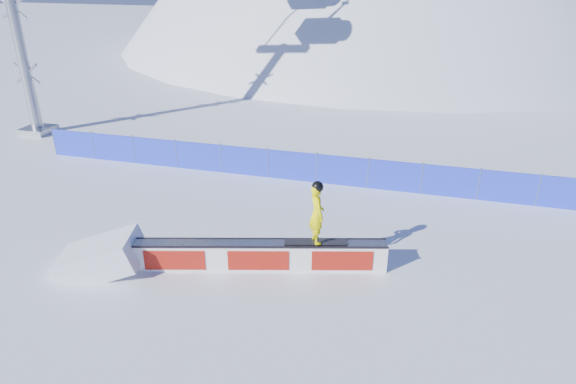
# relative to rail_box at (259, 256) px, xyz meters

# --- Properties ---
(ground) EXTENTS (160.00, 160.00, 0.00)m
(ground) POSITION_rel_rail_box_xyz_m (-0.77, 1.99, -0.42)
(ground) COLOR white
(ground) RESTS_ON ground
(snow_hill) EXTENTS (64.00, 64.00, 64.00)m
(snow_hill) POSITION_rel_rail_box_xyz_m (-0.77, 43.99, -18.42)
(snow_hill) COLOR white
(snow_hill) RESTS_ON ground
(safety_fence) EXTENTS (22.05, 0.05, 1.30)m
(safety_fence) POSITION_rel_rail_box_xyz_m (-0.77, 6.49, 0.18)
(safety_fence) COLOR blue
(safety_fence) RESTS_ON ground
(rail_box) EXTENTS (7.06, 2.35, 0.86)m
(rail_box) POSITION_rel_rail_box_xyz_m (0.00, 0.00, 0.00)
(rail_box) COLOR white
(rail_box) RESTS_ON ground
(snow_ramp) EXTENTS (2.69, 2.06, 1.49)m
(snow_ramp) POSITION_rel_rail_box_xyz_m (-4.33, -1.16, -0.42)
(snow_ramp) COLOR white
(snow_ramp) RESTS_ON ground
(snowboarder) EXTENTS (1.79, 0.77, 1.85)m
(snowboarder) POSITION_rel_rail_box_xyz_m (1.55, 0.42, 1.34)
(snowboarder) COLOR black
(snowboarder) RESTS_ON rail_box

